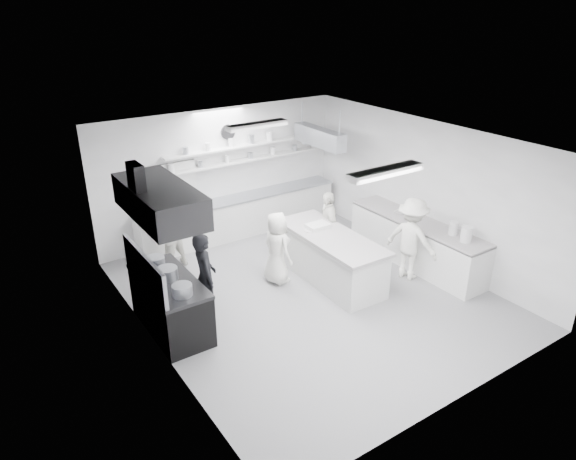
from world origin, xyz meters
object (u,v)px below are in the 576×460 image
back_counter (240,216)px  right_counter (416,243)px  stove (171,306)px  cook_stove (205,277)px  prep_island (330,258)px  cook_back (166,231)px

back_counter → right_counter: (2.35, -3.40, 0.01)m
stove → cook_stove: bearing=-2.9°
stove → prep_island: 3.32m
stove → cook_back: cook_back is taller
stove → right_counter: size_ratio=0.55×
cook_stove → cook_back: bearing=8.7°
back_counter → cook_stove: 3.64m
stove → cook_stove: (0.65, -0.03, 0.37)m
prep_island → cook_back: cook_back is taller
stove → cook_back: 2.30m
back_counter → cook_back: (-2.10, -0.69, 0.40)m
cook_stove → cook_back: (0.16, 2.15, 0.04)m
stove → cook_back: size_ratio=1.05×
right_counter → cook_back: bearing=148.6°
back_counter → prep_island: back_counter is taller
back_counter → prep_island: (0.42, -2.93, -0.00)m
right_counter → cook_stove: cook_stove is taller
stove → back_counter: 4.03m
cook_stove → cook_back: 2.15m
back_counter → cook_stove: cook_stove is taller
right_counter → prep_island: bearing=166.4°
stove → prep_island: prep_island is taller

